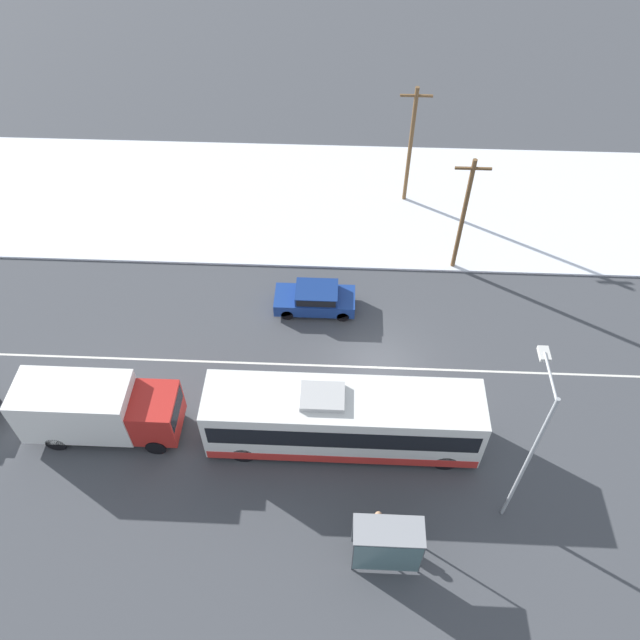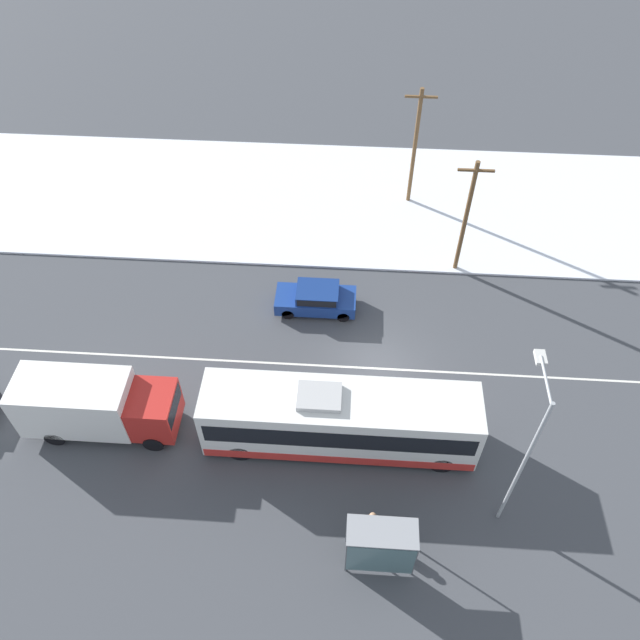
{
  "view_description": "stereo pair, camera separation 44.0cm",
  "coord_description": "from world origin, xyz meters",
  "px_view_note": "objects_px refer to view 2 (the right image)",
  "views": [
    {
      "loc": [
        -2.06,
        -18.65,
        24.16
      ],
      "look_at": [
        -2.96,
        1.73,
        1.4
      ],
      "focal_mm": 35.0,
      "sensor_mm": 36.0,
      "label": 1
    },
    {
      "loc": [
        -1.62,
        -18.62,
        24.16
      ],
      "look_at": [
        -2.96,
        1.73,
        1.4
      ],
      "focal_mm": 35.0,
      "sensor_mm": 36.0,
      "label": 2
    }
  ],
  "objects_px": {
    "utility_pole_roadside": "(466,217)",
    "bus_shelter": "(381,547)",
    "city_bus": "(340,420)",
    "utility_pole_snowlot": "(415,146)",
    "sedan_car": "(316,298)",
    "pedestrian_at_stop": "(372,522)",
    "box_truck": "(94,404)",
    "streetlamp": "(527,443)"
  },
  "relations": [
    {
      "from": "utility_pole_roadside",
      "to": "bus_shelter",
      "type": "bearing_deg",
      "value": -104.12
    },
    {
      "from": "city_bus",
      "to": "utility_pole_snowlot",
      "type": "relative_size",
      "value": 1.54
    },
    {
      "from": "sedan_car",
      "to": "utility_pole_roadside",
      "type": "xyz_separation_m",
      "value": [
        7.54,
        3.53,
        2.92
      ]
    },
    {
      "from": "pedestrian_at_stop",
      "to": "utility_pole_roadside",
      "type": "relative_size",
      "value": 0.25
    },
    {
      "from": "bus_shelter",
      "to": "box_truck",
      "type": "bearing_deg",
      "value": 156.3
    },
    {
      "from": "box_truck",
      "to": "pedestrian_at_stop",
      "type": "bearing_deg",
      "value": -19.44
    },
    {
      "from": "box_truck",
      "to": "bus_shelter",
      "type": "bearing_deg",
      "value": -23.7
    },
    {
      "from": "box_truck",
      "to": "bus_shelter",
      "type": "distance_m",
      "value": 13.53
    },
    {
      "from": "pedestrian_at_stop",
      "to": "bus_shelter",
      "type": "relative_size",
      "value": 0.68
    },
    {
      "from": "city_bus",
      "to": "utility_pole_roadside",
      "type": "distance_m",
      "value": 13.11
    },
    {
      "from": "city_bus",
      "to": "sedan_car",
      "type": "height_order",
      "value": "city_bus"
    },
    {
      "from": "city_bus",
      "to": "sedan_car",
      "type": "distance_m",
      "value": 8.15
    },
    {
      "from": "bus_shelter",
      "to": "utility_pole_roadside",
      "type": "distance_m",
      "value": 17.48
    },
    {
      "from": "bus_shelter",
      "to": "utility_pole_snowlot",
      "type": "xyz_separation_m",
      "value": [
        1.78,
        22.86,
        2.28
      ]
    },
    {
      "from": "bus_shelter",
      "to": "utility_pole_snowlot",
      "type": "height_order",
      "value": "utility_pole_snowlot"
    },
    {
      "from": "box_truck",
      "to": "sedan_car",
      "type": "height_order",
      "value": "box_truck"
    },
    {
      "from": "city_bus",
      "to": "streetlamp",
      "type": "relative_size",
      "value": 1.43
    },
    {
      "from": "box_truck",
      "to": "pedestrian_at_stop",
      "type": "distance_m",
      "value": 12.82
    },
    {
      "from": "streetlamp",
      "to": "box_truck",
      "type": "bearing_deg",
      "value": 170.86
    },
    {
      "from": "box_truck",
      "to": "streetlamp",
      "type": "bearing_deg",
      "value": -9.14
    },
    {
      "from": "box_truck",
      "to": "utility_pole_roadside",
      "type": "bearing_deg",
      "value": 34.44
    },
    {
      "from": "city_bus",
      "to": "box_truck",
      "type": "height_order",
      "value": "city_bus"
    },
    {
      "from": "sedan_car",
      "to": "streetlamp",
      "type": "height_order",
      "value": "streetlamp"
    },
    {
      "from": "utility_pole_roadside",
      "to": "utility_pole_snowlot",
      "type": "bearing_deg",
      "value": 112.19
    },
    {
      "from": "utility_pole_roadside",
      "to": "city_bus",
      "type": "bearing_deg",
      "value": -117.58
    },
    {
      "from": "streetlamp",
      "to": "utility_pole_roadside",
      "type": "height_order",
      "value": "streetlamp"
    },
    {
      "from": "bus_shelter",
      "to": "city_bus",
      "type": "bearing_deg",
      "value": 108.18
    },
    {
      "from": "sedan_car",
      "to": "utility_pole_roadside",
      "type": "relative_size",
      "value": 0.59
    },
    {
      "from": "bus_shelter",
      "to": "utility_pole_roadside",
      "type": "bearing_deg",
      "value": 75.88
    },
    {
      "from": "streetlamp",
      "to": "utility_pole_snowlot",
      "type": "distance_m",
      "value": 20.45
    },
    {
      "from": "box_truck",
      "to": "streetlamp",
      "type": "distance_m",
      "value": 17.77
    },
    {
      "from": "box_truck",
      "to": "bus_shelter",
      "type": "xyz_separation_m",
      "value": [
        12.39,
        -5.44,
        -0.02
      ]
    },
    {
      "from": "pedestrian_at_stop",
      "to": "streetlamp",
      "type": "distance_m",
      "value": 6.66
    },
    {
      "from": "city_bus",
      "to": "box_truck",
      "type": "xyz_separation_m",
      "value": [
        -10.63,
        0.08,
        0.02
      ]
    },
    {
      "from": "box_truck",
      "to": "utility_pole_roadside",
      "type": "height_order",
      "value": "utility_pole_roadside"
    },
    {
      "from": "streetlamp",
      "to": "utility_pole_snowlot",
      "type": "bearing_deg",
      "value": 98.62
    },
    {
      "from": "city_bus",
      "to": "pedestrian_at_stop",
      "type": "xyz_separation_m",
      "value": [
        1.44,
        -4.18,
        -0.58
      ]
    },
    {
      "from": "pedestrian_at_stop",
      "to": "utility_pole_roadside",
      "type": "xyz_separation_m",
      "value": [
        4.56,
        15.66,
        2.61
      ]
    },
    {
      "from": "bus_shelter",
      "to": "streetlamp",
      "type": "height_order",
      "value": "streetlamp"
    },
    {
      "from": "city_bus",
      "to": "utility_pole_roadside",
      "type": "bearing_deg",
      "value": 62.42
    },
    {
      "from": "utility_pole_roadside",
      "to": "utility_pole_snowlot",
      "type": "relative_size",
      "value": 0.94
    },
    {
      "from": "utility_pole_snowlot",
      "to": "utility_pole_roadside",
      "type": "bearing_deg",
      "value": -67.81
    }
  ]
}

